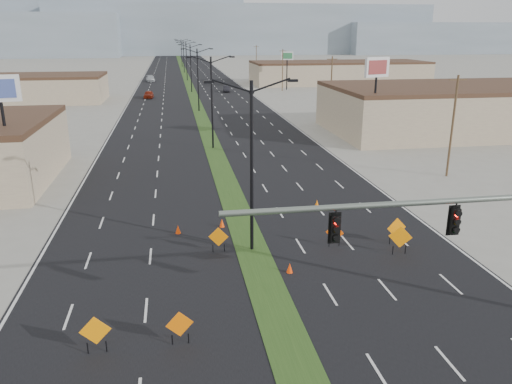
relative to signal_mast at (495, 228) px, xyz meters
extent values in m
plane|color=gray|center=(-8.56, -2.00, -4.79)|extent=(600.00, 600.00, 0.00)
cube|color=black|center=(-8.56, 98.00, -4.79)|extent=(25.00, 400.00, 0.02)
cube|color=#224016|center=(-8.56, 98.00, -4.79)|extent=(2.00, 400.00, 0.04)
cube|color=tan|center=(-40.56, 83.00, -2.54)|extent=(30.00, 14.00, 4.50)
cube|color=tan|center=(25.44, 43.00, -2.04)|extent=(36.00, 18.00, 5.50)
cube|color=tan|center=(29.44, 108.00, -2.29)|extent=(44.00, 16.00, 5.00)
cube|color=gray|center=(31.44, 298.00, 9.21)|extent=(220.00, 50.00, 28.00)
cube|color=gray|center=(171.44, 288.00, 4.21)|extent=(160.00, 50.00, 18.00)
cube|color=gray|center=(-38.56, 318.00, 11.21)|extent=(140.00, 50.00, 32.00)
cylinder|color=slate|center=(-3.36, 0.00, 1.31)|extent=(16.00, 0.24, 0.24)
cube|color=black|center=(-6.86, 0.00, 0.43)|extent=(0.50, 0.28, 1.30)
sphere|color=#FF0C05|center=(-6.86, -0.16, 0.78)|extent=(0.22, 0.22, 0.22)
cube|color=black|center=(-1.86, 0.00, 0.43)|extent=(0.50, 0.28, 1.30)
sphere|color=#FF0C05|center=(-1.86, -0.16, 0.78)|extent=(0.22, 0.22, 0.22)
cylinder|color=black|center=(-8.56, 10.00, 0.21)|extent=(0.20, 0.20, 10.00)
cube|color=black|center=(-10.86, 10.00, 5.16)|extent=(0.55, 0.24, 0.14)
cube|color=black|center=(-6.26, 10.00, 5.16)|extent=(0.55, 0.24, 0.14)
cylinder|color=black|center=(-8.56, 38.00, 0.21)|extent=(0.20, 0.20, 10.00)
cube|color=black|center=(-10.86, 38.00, 5.16)|extent=(0.55, 0.24, 0.14)
cube|color=black|center=(-6.26, 38.00, 5.16)|extent=(0.55, 0.24, 0.14)
cylinder|color=black|center=(-8.56, 66.00, 0.21)|extent=(0.20, 0.20, 10.00)
cube|color=black|center=(-10.86, 66.00, 5.16)|extent=(0.55, 0.24, 0.14)
cube|color=black|center=(-6.26, 66.00, 5.16)|extent=(0.55, 0.24, 0.14)
cylinder|color=black|center=(-8.56, 94.00, 0.21)|extent=(0.20, 0.20, 10.00)
cube|color=black|center=(-10.86, 94.00, 5.16)|extent=(0.55, 0.24, 0.14)
cube|color=black|center=(-6.26, 94.00, 5.16)|extent=(0.55, 0.24, 0.14)
cylinder|color=black|center=(-8.56, 122.00, 0.21)|extent=(0.20, 0.20, 10.00)
cube|color=black|center=(-10.86, 122.00, 5.16)|extent=(0.55, 0.24, 0.14)
cube|color=black|center=(-6.26, 122.00, 5.16)|extent=(0.55, 0.24, 0.14)
cylinder|color=black|center=(-8.56, 150.00, 0.21)|extent=(0.20, 0.20, 10.00)
cube|color=black|center=(-10.86, 150.00, 5.16)|extent=(0.55, 0.24, 0.14)
cube|color=black|center=(-6.26, 150.00, 5.16)|extent=(0.55, 0.24, 0.14)
cylinder|color=black|center=(-8.56, 178.00, 0.21)|extent=(0.20, 0.20, 10.00)
cube|color=black|center=(-10.86, 178.00, 5.16)|extent=(0.55, 0.24, 0.14)
cube|color=black|center=(-6.26, 178.00, 5.16)|extent=(0.55, 0.24, 0.14)
cylinder|color=#4C3823|center=(11.44, 23.00, -0.29)|extent=(0.20, 0.20, 9.00)
cube|color=#4C3823|center=(11.44, 23.00, 3.81)|extent=(1.60, 0.10, 0.10)
cylinder|color=#4C3823|center=(11.44, 58.00, -0.29)|extent=(0.20, 0.20, 9.00)
cube|color=#4C3823|center=(11.44, 58.00, 3.81)|extent=(1.60, 0.10, 0.10)
cylinder|color=#4C3823|center=(11.44, 93.00, -0.29)|extent=(0.20, 0.20, 9.00)
cube|color=#4C3823|center=(11.44, 93.00, 3.81)|extent=(1.60, 0.10, 0.10)
cylinder|color=#4C3823|center=(11.44, 128.00, -0.29)|extent=(0.20, 0.20, 9.00)
cube|color=#4C3823|center=(11.44, 128.00, 3.81)|extent=(1.60, 0.10, 0.10)
imported|color=maroon|center=(-17.45, 84.87, -4.07)|extent=(1.99, 4.37, 1.45)
imported|color=black|center=(-1.02, 93.32, -4.14)|extent=(1.74, 4.04, 1.30)
imported|color=#B4B8BE|center=(-18.33, 120.55, -4.04)|extent=(2.68, 5.40, 1.51)
cube|color=orange|center=(-16.36, 1.00, -3.74)|extent=(1.26, 0.13, 1.26)
cylinder|color=black|center=(-16.73, 1.00, -4.53)|extent=(0.05, 0.05, 0.52)
cylinder|color=black|center=(-16.00, 1.00, -4.53)|extent=(0.05, 0.05, 0.52)
cube|color=#DC5F04|center=(-13.00, 1.06, -3.83)|extent=(1.15, 0.21, 1.16)
cylinder|color=black|center=(-13.34, 1.06, -4.55)|extent=(0.05, 0.05, 0.48)
cylinder|color=black|center=(-12.67, 1.06, -4.55)|extent=(0.05, 0.05, 0.48)
cube|color=#D86B04|center=(-10.56, 9.99, -3.81)|extent=(1.17, 0.24, 1.18)
cylinder|color=black|center=(-10.90, 9.99, -4.55)|extent=(0.05, 0.05, 0.49)
cylinder|color=black|center=(-10.21, 9.99, -4.55)|extent=(0.05, 0.05, 0.49)
cube|color=#FF5005|center=(-3.53, 9.63, -3.88)|extent=(1.01, 0.49, 1.10)
cylinder|color=black|center=(-3.85, 9.63, -4.56)|extent=(0.05, 0.05, 0.46)
cylinder|color=black|center=(-3.21, 9.63, -4.56)|extent=(0.05, 0.05, 0.46)
cube|color=orange|center=(-0.12, 7.90, -3.67)|extent=(1.26, 0.55, 1.35)
cylinder|color=black|center=(-0.51, 7.90, -4.51)|extent=(0.05, 0.05, 0.56)
cylinder|color=black|center=(0.27, 7.90, -4.51)|extent=(0.05, 0.05, 0.56)
cube|color=orange|center=(0.32, 9.38, -3.72)|extent=(1.28, 0.21, 1.28)
cylinder|color=black|center=(-0.05, 9.38, -4.52)|extent=(0.05, 0.05, 0.53)
cylinder|color=black|center=(0.70, 9.38, -4.52)|extent=(0.05, 0.05, 0.53)
cone|color=#FF4205|center=(-9.97, 13.91, -4.50)|extent=(0.41, 0.41, 0.58)
cone|color=#FF3B05|center=(-7.01, 6.66, -4.50)|extent=(0.40, 0.40, 0.58)
cone|color=orange|center=(-2.61, 16.61, -4.48)|extent=(0.48, 0.48, 0.62)
cone|color=red|center=(-12.90, 13.26, -4.50)|extent=(0.47, 0.47, 0.59)
cylinder|color=black|center=(-25.92, 24.27, -0.91)|extent=(0.24, 0.24, 7.76)
cylinder|color=black|center=(9.60, 36.30, -0.71)|extent=(0.24, 0.24, 8.17)
cube|color=white|center=(9.60, 36.30, 4.02)|extent=(3.16, 1.41, 2.15)
cube|color=maroon|center=(9.60, 36.10, 4.02)|extent=(2.45, 0.91, 1.51)
cylinder|color=black|center=(13.02, 95.53, -1.33)|extent=(0.24, 0.24, 6.93)
cube|color=white|center=(13.02, 95.53, 2.68)|extent=(2.75, 0.82, 1.82)
cube|color=#317A49|center=(13.02, 95.33, 2.68)|extent=(2.16, 0.43, 1.28)
camera|label=1|loc=(-12.83, -17.19, 7.68)|focal=35.00mm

